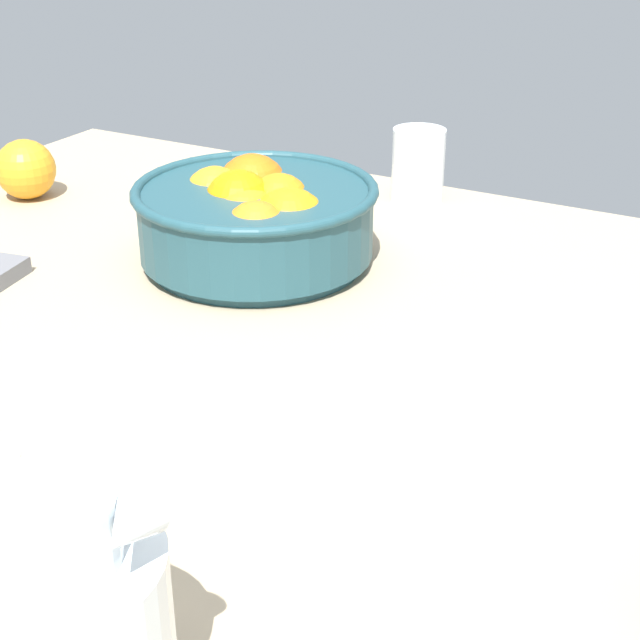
# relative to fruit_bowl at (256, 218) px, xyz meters

# --- Properties ---
(ground_plane) EXTENTS (1.47, 1.08, 0.03)m
(ground_plane) POSITION_rel_fruit_bowl_xyz_m (0.18, -0.18, -0.07)
(ground_plane) COLOR tan
(fruit_bowl) EXTENTS (0.27, 0.27, 0.11)m
(fruit_bowl) POSITION_rel_fruit_bowl_xyz_m (0.00, 0.00, 0.00)
(fruit_bowl) COLOR #234C56
(fruit_bowl) RESTS_ON ground_plane
(second_glass) EXTENTS (0.07, 0.07, 0.10)m
(second_glass) POSITION_rel_fruit_bowl_xyz_m (0.08, 0.28, -0.01)
(second_glass) COLOR white
(second_glass) RESTS_ON ground_plane
(loose_orange_2) EXTENTS (0.08, 0.08, 0.08)m
(loose_orange_2) POSITION_rel_fruit_bowl_xyz_m (-0.39, 0.04, -0.01)
(loose_orange_2) COLOR orange
(loose_orange_2) RESTS_ON ground_plane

